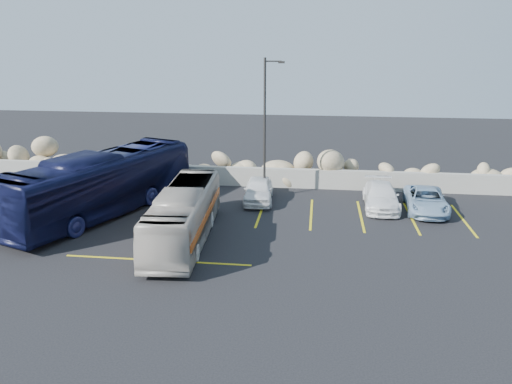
# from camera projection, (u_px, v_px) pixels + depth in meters

# --- Properties ---
(ground) EXTENTS (90.00, 90.00, 0.00)m
(ground) POSITION_uv_depth(u_px,v_px,m) (179.00, 264.00, 20.59)
(ground) COLOR black
(ground) RESTS_ON ground
(seawall) EXTENTS (60.00, 0.40, 1.20)m
(seawall) POSITION_uv_depth(u_px,v_px,m) (230.00, 176.00, 31.82)
(seawall) COLOR gray
(seawall) RESTS_ON ground
(riprap_pile) EXTENTS (54.00, 2.80, 2.60)m
(riprap_pile) POSITION_uv_depth(u_px,v_px,m) (233.00, 161.00, 32.76)
(riprap_pile) COLOR tan
(riprap_pile) RESTS_ON ground
(parking_lines) EXTENTS (18.16, 9.36, 0.01)m
(parking_lines) POSITION_uv_depth(u_px,v_px,m) (298.00, 222.00, 25.32)
(parking_lines) COLOR gold
(parking_lines) RESTS_ON ground
(lamppost) EXTENTS (1.14, 0.18, 8.00)m
(lamppost) POSITION_uv_depth(u_px,v_px,m) (266.00, 125.00, 28.08)
(lamppost) COLOR #2D2B28
(lamppost) RESTS_ON ground
(vintage_bus) EXTENTS (2.65, 9.01, 2.48)m
(vintage_bus) POSITION_uv_depth(u_px,v_px,m) (184.00, 214.00, 22.76)
(vintage_bus) COLOR #B8B1A6
(vintage_bus) RESTS_ON ground
(tour_coach) EXTENTS (6.81, 12.16, 3.33)m
(tour_coach) POSITION_uv_depth(u_px,v_px,m) (102.00, 184.00, 26.16)
(tour_coach) COLOR #101337
(tour_coach) RESTS_ON ground
(car_a) EXTENTS (1.88, 4.07, 1.35)m
(car_a) POSITION_uv_depth(u_px,v_px,m) (258.00, 190.00, 28.55)
(car_a) COLOR white
(car_a) RESTS_ON ground
(car_c) EXTENTS (1.91, 4.52, 1.30)m
(car_c) POSITION_uv_depth(u_px,v_px,m) (381.00, 196.00, 27.48)
(car_c) COLOR white
(car_c) RESTS_ON ground
(car_d) EXTENTS (2.32, 4.59, 1.24)m
(car_d) POSITION_uv_depth(u_px,v_px,m) (426.00, 200.00, 26.87)
(car_d) COLOR #8BA9C5
(car_d) RESTS_ON ground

